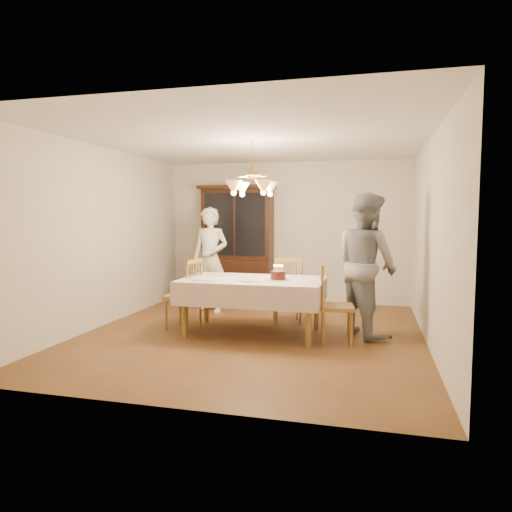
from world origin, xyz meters
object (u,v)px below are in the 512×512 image
(chair_far_side, at_px, (287,293))
(elderly_woman, at_px, (210,260))
(dining_table, at_px, (252,284))
(birthday_cake, at_px, (278,276))
(china_hutch, at_px, (237,246))

(chair_far_side, distance_m, elderly_woman, 1.52)
(dining_table, height_order, chair_far_side, chair_far_side)
(chair_far_side, height_order, birthday_cake, chair_far_side)
(china_hutch, relative_size, birthday_cake, 7.20)
(dining_table, relative_size, elderly_woman, 1.09)
(dining_table, bearing_deg, chair_far_side, 66.85)
(dining_table, bearing_deg, elderly_woman, 130.31)
(dining_table, xyz_separation_m, birthday_cake, (0.36, -0.05, 0.13))
(dining_table, xyz_separation_m, chair_far_side, (0.34, 0.78, -0.24))
(chair_far_side, relative_size, birthday_cake, 3.33)
(china_hutch, distance_m, chair_far_side, 2.00)
(china_hutch, height_order, birthday_cake, china_hutch)
(elderly_woman, bearing_deg, china_hutch, 88.45)
(dining_table, distance_m, chair_far_side, 0.89)
(china_hutch, xyz_separation_m, birthday_cake, (1.24, -2.30, -0.23))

